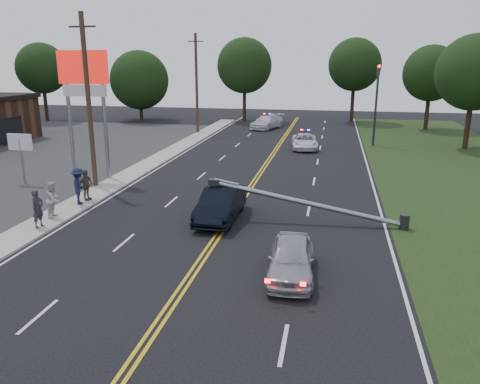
% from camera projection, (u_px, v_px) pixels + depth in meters
% --- Properties ---
extents(ground, '(120.00, 120.00, 0.00)m').
position_uv_depth(ground, '(177.00, 296.00, 15.25)').
color(ground, black).
rests_on(ground, ground).
extents(sidewalk, '(1.80, 70.00, 0.12)m').
position_uv_depth(sidewalk, '(92.00, 196.00, 26.25)').
color(sidewalk, '#ACA69B').
rests_on(sidewalk, ground).
extents(centerline_yellow, '(0.36, 80.00, 0.00)m').
position_uv_depth(centerline_yellow, '(238.00, 206.00, 24.68)').
color(centerline_yellow, gold).
rests_on(centerline_yellow, ground).
extents(pylon_sign, '(3.20, 0.35, 8.00)m').
position_uv_depth(pylon_sign, '(84.00, 84.00, 28.80)').
color(pylon_sign, gray).
rests_on(pylon_sign, ground).
extents(small_sign, '(1.60, 0.14, 3.10)m').
position_uv_depth(small_sign, '(20.00, 146.00, 28.57)').
color(small_sign, gray).
rests_on(small_sign, ground).
extents(traffic_signal, '(0.28, 0.41, 7.05)m').
position_uv_depth(traffic_signal, '(376.00, 98.00, 40.84)').
color(traffic_signal, '#2D2D30').
rests_on(traffic_signal, ground).
extents(fallen_streetlight, '(9.36, 0.44, 1.91)m').
position_uv_depth(fallen_streetlight, '(318.00, 205.00, 21.76)').
color(fallen_streetlight, '#2D2D30').
rests_on(fallen_streetlight, ground).
extents(utility_pole_mid, '(1.60, 0.28, 10.00)m').
position_uv_depth(utility_pole_mid, '(89.00, 102.00, 26.91)').
color(utility_pole_mid, '#382619').
rests_on(utility_pole_mid, ground).
extents(utility_pole_far, '(1.60, 0.28, 10.00)m').
position_uv_depth(utility_pole_far, '(197.00, 84.00, 47.67)').
color(utility_pole_far, '#382619').
rests_on(utility_pole_far, ground).
extents(tree_4, '(6.12, 6.12, 9.48)m').
position_uv_depth(tree_4, '(42.00, 68.00, 57.26)').
color(tree_4, black).
rests_on(tree_4, ground).
extents(tree_5, '(7.26, 7.26, 8.61)m').
position_uv_depth(tree_5, '(139.00, 80.00, 58.41)').
color(tree_5, black).
rests_on(tree_5, ground).
extents(tree_6, '(6.75, 6.75, 10.10)m').
position_uv_depth(tree_6, '(244.00, 66.00, 57.50)').
color(tree_6, black).
rests_on(tree_6, ground).
extents(tree_7, '(6.30, 6.30, 10.02)m').
position_uv_depth(tree_7, '(355.00, 65.00, 56.20)').
color(tree_7, black).
rests_on(tree_7, ground).
extents(tree_8, '(5.96, 5.96, 9.02)m').
position_uv_depth(tree_8, '(431.00, 73.00, 50.05)').
color(tree_8, black).
rests_on(tree_8, ground).
extents(tree_9, '(6.30, 6.30, 9.56)m').
position_uv_depth(tree_9, '(475.00, 73.00, 38.80)').
color(tree_9, black).
rests_on(tree_9, ground).
extents(crashed_sedan, '(1.67, 4.71, 1.55)m').
position_uv_depth(crashed_sedan, '(221.00, 204.00, 22.43)').
color(crashed_sedan, black).
rests_on(crashed_sedan, ground).
extents(waiting_sedan, '(1.77, 4.03, 1.35)m').
position_uv_depth(waiting_sedan, '(291.00, 258.00, 16.50)').
color(waiting_sedan, '#ACADB4').
rests_on(waiting_sedan, ground).
extents(emergency_a, '(2.57, 4.75, 1.27)m').
position_uv_depth(emergency_a, '(305.00, 142.00, 40.31)').
color(emergency_a, white).
rests_on(emergency_a, ground).
extents(emergency_b, '(3.72, 5.59, 1.50)m').
position_uv_depth(emergency_b, '(267.00, 122.00, 52.16)').
color(emergency_b, silver).
rests_on(emergency_b, ground).
extents(bystander_a, '(0.50, 0.68, 1.74)m').
position_uv_depth(bystander_a, '(38.00, 209.00, 20.99)').
color(bystander_a, '#2A2A33').
rests_on(bystander_a, sidewalk).
extents(bystander_b, '(0.78, 0.94, 1.74)m').
position_uv_depth(bystander_b, '(53.00, 199.00, 22.38)').
color(bystander_b, '#BCBCC1').
rests_on(bystander_b, sidewalk).
extents(bystander_c, '(1.17, 1.43, 1.93)m').
position_uv_depth(bystander_c, '(79.00, 186.00, 24.35)').
color(bystander_c, '#171E3A').
rests_on(bystander_c, sidewalk).
extents(bystander_d, '(0.59, 1.04, 1.68)m').
position_uv_depth(bystander_d, '(86.00, 185.00, 25.08)').
color(bystander_d, '#5D514B').
rests_on(bystander_d, sidewalk).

